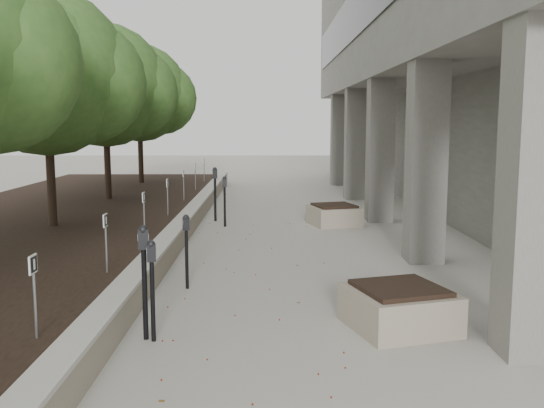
{
  "coord_description": "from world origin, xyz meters",
  "views": [
    {
      "loc": [
        0.26,
        -6.06,
        2.81
      ],
      "look_at": [
        0.33,
        5.61,
        1.22
      ],
      "focal_mm": 40.05,
      "sensor_mm": 36.0,
      "label": 1
    }
  ],
  "objects": [
    {
      "name": "ground",
      "position": [
        0.0,
        0.0,
        0.0
      ],
      "size": [
        90.0,
        90.0,
        0.0
      ],
      "primitive_type": "plane",
      "color": "#AEA9A0",
      "rests_on": "ground"
    },
    {
      "name": "retaining_wall",
      "position": [
        -1.82,
        9.0,
        0.25
      ],
      "size": [
        0.39,
        26.0,
        0.5
      ],
      "primitive_type": null,
      "color": "tan",
      "rests_on": "ground"
    },
    {
      "name": "planting_bed",
      "position": [
        -5.5,
        9.0,
        0.2
      ],
      "size": [
        7.0,
        26.0,
        0.4
      ],
      "primitive_type": "cube",
      "color": "black",
      "rests_on": "ground"
    },
    {
      "name": "crabapple_tree_3",
      "position": [
        -4.8,
        8.0,
        3.12
      ],
      "size": [
        4.6,
        4.0,
        5.44
      ],
      "primitive_type": null,
      "color": "#325C23",
      "rests_on": "planting_bed"
    },
    {
      "name": "crabapple_tree_4",
      "position": [
        -4.8,
        13.0,
        3.12
      ],
      "size": [
        4.6,
        4.0,
        5.44
      ],
      "primitive_type": null,
      "color": "#325C23",
      "rests_on": "planting_bed"
    },
    {
      "name": "crabapple_tree_5",
      "position": [
        -4.8,
        18.0,
        3.12
      ],
      "size": [
        4.6,
        4.0,
        5.44
      ],
      "primitive_type": null,
      "color": "#325C23",
      "rests_on": "planting_bed"
    },
    {
      "name": "parking_sign_2",
      "position": [
        -2.35,
        0.5,
        0.88
      ],
      "size": [
        0.04,
        0.22,
        0.96
      ],
      "primitive_type": null,
      "color": "black",
      "rests_on": "planting_bed"
    },
    {
      "name": "parking_sign_3",
      "position": [
        -2.35,
        3.5,
        0.88
      ],
      "size": [
        0.04,
        0.22,
        0.96
      ],
      "primitive_type": null,
      "color": "black",
      "rests_on": "planting_bed"
    },
    {
      "name": "parking_sign_4",
      "position": [
        -2.35,
        6.5,
        0.88
      ],
      "size": [
        0.04,
        0.22,
        0.96
      ],
      "primitive_type": null,
      "color": "black",
      "rests_on": "planting_bed"
    },
    {
      "name": "parking_sign_5",
      "position": [
        -2.35,
        9.5,
        0.88
      ],
      "size": [
        0.04,
        0.22,
        0.96
      ],
      "primitive_type": null,
      "color": "black",
      "rests_on": "planting_bed"
    },
    {
      "name": "parking_sign_6",
      "position": [
        -2.35,
        12.5,
        0.88
      ],
      "size": [
        0.04,
        0.22,
        0.96
      ],
      "primitive_type": null,
      "color": "black",
      "rests_on": "planting_bed"
    },
    {
      "name": "parking_sign_7",
      "position": [
        -2.35,
        15.5,
        0.88
      ],
      "size": [
        0.04,
        0.22,
        0.96
      ],
      "primitive_type": null,
      "color": "black",
      "rests_on": "planting_bed"
    },
    {
      "name": "parking_sign_8",
      "position": [
        -2.35,
        18.5,
        0.88
      ],
      "size": [
        0.04,
        0.22,
        0.96
      ],
      "primitive_type": null,
      "color": "black",
      "rests_on": "planting_bed"
    },
    {
      "name": "parking_meter_1",
      "position": [
        -1.23,
        1.47,
        0.66
      ],
      "size": [
        0.15,
        0.12,
        1.33
      ],
      "primitive_type": null,
      "rotation": [
        0.0,
        0.0,
        0.21
      ],
      "color": "black",
      "rests_on": "ground"
    },
    {
      "name": "parking_meter_2",
      "position": [
        -1.34,
        1.54,
        0.76
      ],
      "size": [
        0.16,
        0.13,
        1.51
      ],
      "primitive_type": null,
      "rotation": [
        0.0,
        0.0,
        0.13
      ],
      "color": "black",
      "rests_on": "ground"
    },
    {
      "name": "parking_meter_3",
      "position": [
        -1.12,
        3.96,
        0.64
      ],
      "size": [
        0.15,
        0.13,
        1.28
      ],
      "primitive_type": null,
      "rotation": [
        0.0,
        0.0,
        0.33
      ],
      "color": "black",
      "rests_on": "ground"
    },
    {
      "name": "parking_meter_4",
      "position": [
        -0.92,
        10.09,
        0.68
      ],
      "size": [
        0.14,
        0.11,
        1.37
      ],
      "primitive_type": null,
      "rotation": [
        0.0,
        0.0,
        0.1
      ],
      "color": "black",
      "rests_on": "ground"
    },
    {
      "name": "parking_meter_5",
      "position": [
        -1.25,
        11.01,
        0.77
      ],
      "size": [
        0.17,
        0.14,
        1.54
      ],
      "primitive_type": null,
      "rotation": [
        0.0,
        0.0,
        0.23
      ],
      "color": "black",
      "rests_on": "ground"
    },
    {
      "name": "planter_front",
      "position": [
        2.05,
        1.94,
        0.3
      ],
      "size": [
        1.6,
        1.6,
        0.6
      ],
      "primitive_type": null,
      "rotation": [
        0.0,
        0.0,
        0.29
      ],
      "color": "tan",
      "rests_on": "ground"
    },
    {
      "name": "planter_back",
      "position": [
        2.06,
        10.34,
        0.29
      ],
      "size": [
        1.51,
        1.51,
        0.57
      ],
      "primitive_type": null,
      "rotation": [
        0.0,
        0.0,
        0.28
      ],
      "color": "tan",
      "rests_on": "ground"
    },
    {
      "name": "berry_scatter",
      "position": [
        -0.1,
        5.0,
        0.01
      ],
      "size": [
        3.3,
        14.1,
        0.02
      ],
      "primitive_type": null,
      "color": "maroon",
      "rests_on": "ground"
    }
  ]
}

